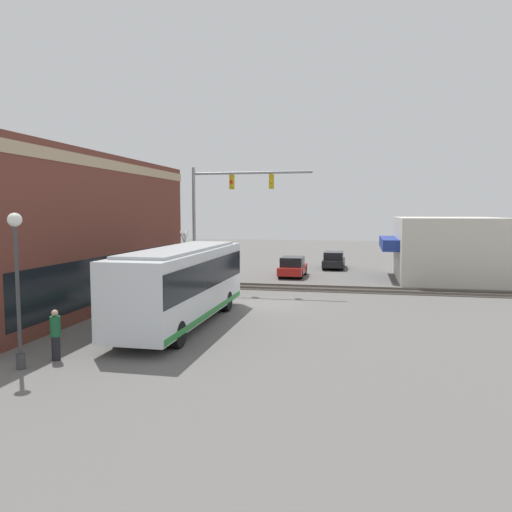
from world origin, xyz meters
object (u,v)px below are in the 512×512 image
city_bus (183,282)px  parked_car_black (334,261)px  crossing_signal (185,254)px  pedestrian_by_lamp (56,335)px  parked_car_red (293,267)px  pedestrian_at_crossing (208,278)px  streetlamp (17,277)px

city_bus → parked_car_black: 23.92m
crossing_signal → pedestrian_by_lamp: size_ratio=2.21×
parked_car_red → parked_car_black: parked_car_red is taller
crossing_signal → parked_car_red: (7.72, -5.89, -1.59)m
pedestrian_at_crossing → pedestrian_by_lamp: size_ratio=1.03×
city_bus → streetlamp: streetlamp is taller
city_bus → crossing_signal: crossing_signal is taller
city_bus → parked_car_red: bearing=-8.7°
streetlamp → parked_car_red: bearing=-12.8°
city_bus → crossing_signal: (9.35, 3.29, 0.41)m
streetlamp → parked_car_black: (30.27, -8.27, -2.27)m
crossing_signal → parked_car_red: crossing_signal is taller
streetlamp → pedestrian_at_crossing: bearing=-5.1°
parked_car_red → pedestrian_by_lamp: 23.50m
streetlamp → pedestrian_by_lamp: streetlamp is taller
parked_car_red → pedestrian_at_crossing: pedestrian_at_crossing is taller
city_bus → pedestrian_at_crossing: (8.46, 1.49, -0.98)m
city_bus → pedestrian_at_crossing: size_ratio=6.17×
parked_car_black → pedestrian_by_lamp: (-29.18, 7.74, 0.19)m
city_bus → parked_car_black: size_ratio=2.39×
pedestrian_by_lamp → parked_car_black: bearing=-14.9°
streetlamp → pedestrian_by_lamp: size_ratio=2.88×
parked_car_black → pedestrian_at_crossing: bearing=155.1°
pedestrian_at_crossing → crossing_signal: bearing=63.7°
parked_car_black → parked_car_red: bearing=155.7°
pedestrian_by_lamp → pedestrian_at_crossing: bearing=-3.4°
parked_car_black → streetlamp: bearing=164.7°
city_bus → crossing_signal: bearing=19.4°
crossing_signal → pedestrian_at_crossing: (-0.89, -1.80, -1.39)m
streetlamp → pedestrian_at_crossing: 15.65m
crossing_signal → parked_car_black: (13.92, -8.69, -1.61)m
crossing_signal → pedestrian_at_crossing: 2.45m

